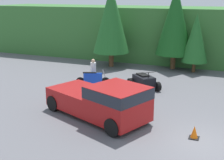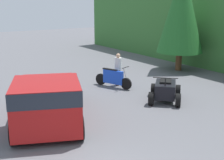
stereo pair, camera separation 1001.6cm
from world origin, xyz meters
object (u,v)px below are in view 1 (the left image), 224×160
rider_person (93,71)px  traffic_cone (194,132)px  pickup_truck_red (103,100)px  quad_atv (144,82)px  dirt_bike (93,79)px

rider_person → traffic_cone: bearing=-75.1°
pickup_truck_red → quad_atv: bearing=108.4°
quad_atv → traffic_cone: bearing=-11.8°
quad_atv → traffic_cone: (3.88, -5.88, -0.23)m
pickup_truck_red → rider_person: bearing=142.4°
quad_atv → pickup_truck_red: bearing=-49.5°
rider_person → traffic_cone: 9.16m
pickup_truck_red → traffic_cone: pickup_truck_red is taller
dirt_bike → rider_person: bearing=90.4°
pickup_truck_red → rider_person: pickup_truck_red is taller
pickup_truck_red → quad_atv: 5.44m
quad_atv → rider_person: (-3.33, -0.28, 0.45)m
pickup_truck_red → traffic_cone: (4.28, -0.47, -0.70)m
dirt_bike → traffic_cone: size_ratio=3.84×
dirt_bike → rider_person: size_ratio=1.23×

